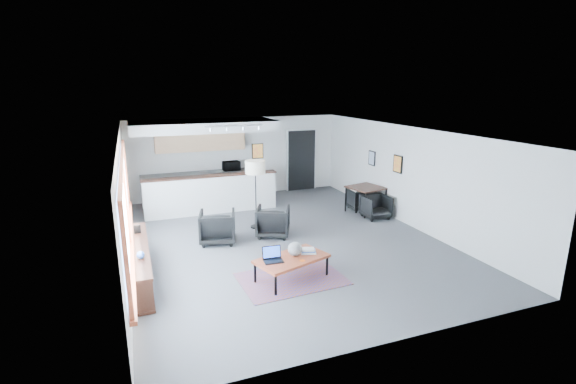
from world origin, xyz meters
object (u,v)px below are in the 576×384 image
object	(u,v)px
dining_chair_near	(376,208)
microwave	(231,165)
laptop	(272,256)
armchair_right	(273,220)
floor_lamp	(255,170)
dining_table	(366,189)
armchair_left	(217,225)
ceramic_pot	(295,249)
book_stack	(308,251)
coffee_table	(292,259)
dining_chair_far	(360,200)

from	to	relation	value
dining_chair_near	microwave	size ratio (longest dim) A/B	1.15
laptop	armchair_right	distance (m)	2.52
floor_lamp	dining_table	xyz separation A→B (m)	(3.36, 0.14, -0.85)
armchair_left	floor_lamp	size ratio (longest dim) A/B	0.47
floor_lamp	ceramic_pot	bearing A→B (deg)	-92.46
book_stack	floor_lamp	bearing A→B (deg)	93.11
laptop	armchair_left	xyz separation A→B (m)	(-0.55, 2.44, -0.11)
coffee_table	ceramic_pot	world-z (taller)	ceramic_pot
book_stack	armchair_left	xyz separation A→B (m)	(-1.32, 2.35, -0.07)
laptop	book_stack	xyz separation A→B (m)	(0.77, 0.09, -0.03)
ceramic_pot	dining_chair_far	distance (m)	4.96
armchair_left	armchair_right	xyz separation A→B (m)	(1.37, -0.05, -0.01)
dining_chair_near	armchair_left	bearing A→B (deg)	-175.68
dining_table	ceramic_pot	bearing A→B (deg)	-137.40
laptop	dining_chair_near	xyz separation A→B (m)	(3.97, 2.69, -0.22)
armchair_left	floor_lamp	world-z (taller)	floor_lamp
floor_lamp	dining_chair_near	xyz separation A→B (m)	(3.36, -0.43, -1.24)
floor_lamp	dining_chair_near	world-z (taller)	floor_lamp
ceramic_pot	coffee_table	bearing A→B (deg)	-146.93
dining_chair_far	microwave	distance (m)	4.30
coffee_table	laptop	world-z (taller)	laptop
book_stack	ceramic_pot	bearing A→B (deg)	-171.71
armchair_right	laptop	bearing A→B (deg)	95.66
microwave	dining_chair_far	bearing A→B (deg)	-42.43
coffee_table	book_stack	xyz separation A→B (m)	(0.39, 0.10, 0.08)
coffee_table	microwave	distance (m)	6.28
armchair_right	dining_table	distance (m)	3.28
dining_chair_far	coffee_table	bearing A→B (deg)	48.92
dining_table	floor_lamp	bearing A→B (deg)	-177.68
armchair_right	dining_chair_near	bearing A→B (deg)	-149.78
dining_chair_near	armchair_right	bearing A→B (deg)	-173.36
coffee_table	dining_chair_far	world-z (taller)	dining_chair_far
armchair_left	dining_table	xyz separation A→B (m)	(4.52, 0.82, 0.28)
laptop	armchair_right	xyz separation A→B (m)	(0.82, 2.38, -0.12)
floor_lamp	dining_chair_far	distance (m)	3.61
armchair_left	armchair_right	distance (m)	1.37
coffee_table	armchair_right	size ratio (longest dim) A/B	1.91
armchair_right	dining_table	xyz separation A→B (m)	(3.15, 0.87, 0.30)
book_stack	dining_table	xyz separation A→B (m)	(3.20, 3.17, 0.21)
book_stack	armchair_left	distance (m)	2.70
dining_chair_far	microwave	size ratio (longest dim) A/B	1.15
armchair_left	dining_chair_far	size ratio (longest dim) A/B	1.37
book_stack	microwave	distance (m)	6.17
coffee_table	laptop	size ratio (longest dim) A/B	4.09
laptop	microwave	size ratio (longest dim) A/B	0.71
armchair_right	floor_lamp	distance (m)	1.38
book_stack	floor_lamp	xyz separation A→B (m)	(-0.17, 3.04, 1.06)
dining_chair_far	microwave	world-z (taller)	microwave
floor_lamp	dining_table	size ratio (longest dim) A/B	1.62
dining_table	microwave	distance (m)	4.44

